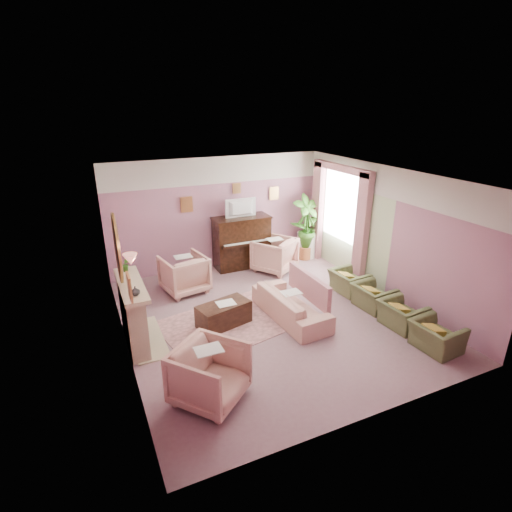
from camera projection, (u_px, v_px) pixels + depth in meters
name	position (u px, v px, depth m)	size (l,w,h in m)	color
floor	(270.00, 317.00, 8.00)	(5.50, 6.00, 0.01)	#806067
ceiling	(272.00, 177.00, 6.98)	(5.50, 6.00, 0.01)	#EFECCE
wall_back	(218.00, 213.00, 10.04)	(5.50, 0.02, 2.80)	slate
wall_front	(379.00, 329.00, 4.94)	(5.50, 0.02, 2.80)	slate
wall_left	(118.00, 276.00, 6.43)	(0.02, 6.00, 2.80)	slate
wall_right	(386.00, 233.00, 8.55)	(0.02, 6.00, 2.80)	slate
picture_rail_band	(217.00, 170.00, 9.64)	(5.50, 0.01, 0.65)	beige
stripe_panel	(347.00, 231.00, 9.76)	(0.01, 3.00, 2.15)	beige
fireplace_surround	(133.00, 315.00, 6.97)	(0.30, 1.40, 1.10)	tan
fireplace_inset	(139.00, 321.00, 7.06)	(0.18, 0.72, 0.68)	black
fire_ember	(143.00, 329.00, 7.14)	(0.06, 0.54, 0.10)	#FF4D1E
mantel_shelf	(131.00, 285.00, 6.77)	(0.40, 1.55, 0.07)	tan
hearth	(147.00, 339.00, 7.24)	(0.55, 1.50, 0.02)	tan
mirror_frame	(117.00, 249.00, 6.47)	(0.04, 0.72, 1.20)	#B08345
mirror_glass	(119.00, 248.00, 6.48)	(0.01, 0.60, 1.06)	white
sconce_shade	(130.00, 259.00, 5.55)	(0.20, 0.20, 0.16)	#DB7D67
piano	(242.00, 243.00, 10.23)	(1.40, 0.60, 1.30)	black
piano_keyshelf	(247.00, 244.00, 9.91)	(1.30, 0.12, 0.06)	black
piano_keys	(247.00, 243.00, 9.89)	(1.20, 0.08, 0.02)	beige
piano_top	(241.00, 218.00, 9.99)	(1.45, 0.65, 0.04)	black
television	(242.00, 207.00, 9.84)	(0.80, 0.12, 0.48)	black
print_back_left	(187.00, 204.00, 9.58)	(0.30, 0.03, 0.38)	#B08345
print_back_right	(274.00, 193.00, 10.46)	(0.26, 0.03, 0.34)	#B08345
print_back_mid	(237.00, 188.00, 9.98)	(0.22, 0.03, 0.26)	#B08345
print_left_wall	(129.00, 287.00, 5.31)	(0.03, 0.28, 0.36)	#B08345
window_blind	(342.00, 204.00, 9.74)	(0.03, 1.40, 1.80)	silver
curtain_left	(362.00, 230.00, 9.07)	(0.16, 0.34, 2.60)	#A66972
curtain_right	(318.00, 211.00, 10.63)	(0.16, 0.34, 2.60)	#A66972
pelmet	(342.00, 168.00, 9.39)	(0.16, 2.20, 0.16)	#A66972
mantel_plant	(126.00, 264.00, 7.18)	(0.16, 0.16, 0.28)	#33711F
mantel_vase	(135.00, 291.00, 6.31)	(0.16, 0.16, 0.16)	beige
area_rug	(229.00, 323.00, 7.76)	(2.50, 1.80, 0.01)	#A26C6C
coffee_table	(224.00, 314.00, 7.63)	(1.00, 0.50, 0.45)	black
table_paper	(226.00, 303.00, 7.57)	(0.35, 0.28, 0.01)	white
sofa	(291.00, 300.00, 7.85)	(0.64, 1.91, 0.77)	tan
sofa_throw	(309.00, 286.00, 7.92)	(0.10, 1.45, 0.53)	#A66972
floral_armchair_left	(184.00, 272.00, 8.91)	(0.91, 0.91, 0.95)	tan
floral_armchair_right	(274.00, 253.00, 10.02)	(0.91, 0.91, 0.95)	tan
floral_armchair_front	(210.00, 372.00, 5.62)	(0.91, 0.91, 0.95)	tan
olive_chair_a	(437.00, 332.00, 6.83)	(0.55, 0.78, 0.68)	#4C5631
olive_chair_b	(402.00, 311.00, 7.53)	(0.55, 0.78, 0.68)	#4C5631
olive_chair_c	(373.00, 293.00, 8.23)	(0.55, 0.78, 0.68)	#4C5631
olive_chair_d	(349.00, 278.00, 8.92)	(0.55, 0.78, 0.68)	#4C5631
side_table	(306.00, 244.00, 10.99)	(0.52, 0.52, 0.70)	white
side_plant_big	(307.00, 226.00, 10.80)	(0.30, 0.30, 0.34)	#33711F
side_plant_small	(313.00, 228.00, 10.77)	(0.16, 0.16, 0.28)	#33711F
palm_pot	(305.00, 253.00, 10.90)	(0.34, 0.34, 0.34)	#9B582D
palm_plant	(306.00, 221.00, 10.58)	(0.76, 0.76, 1.44)	#33711F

